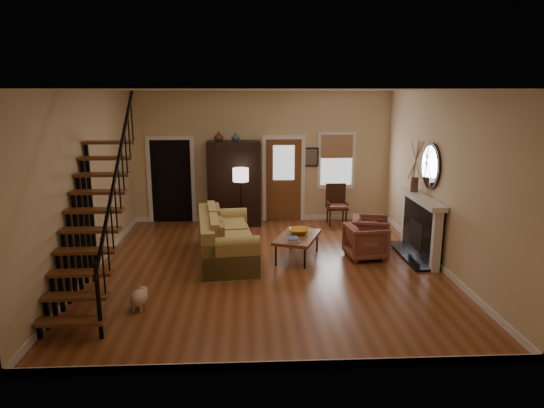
{
  "coord_description": "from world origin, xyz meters",
  "views": [
    {
      "loc": [
        -0.36,
        -8.71,
        3.27
      ],
      "look_at": [
        0.1,
        0.4,
        1.15
      ],
      "focal_mm": 32.0,
      "sensor_mm": 36.0,
      "label": 1
    }
  ],
  "objects_px": {
    "armoire": "(234,183)",
    "armchair_right": "(370,233)",
    "sofa": "(227,238)",
    "side_chair": "(337,205)",
    "coffee_table": "(297,247)",
    "armchair_left": "(366,241)",
    "floor_lamp": "(241,202)"
  },
  "relations": [
    {
      "from": "armchair_left",
      "to": "floor_lamp",
      "type": "xyz_separation_m",
      "value": [
        -2.51,
        1.73,
        0.44
      ]
    },
    {
      "from": "coffee_table",
      "to": "sofa",
      "type": "bearing_deg",
      "value": 179.41
    },
    {
      "from": "armoire",
      "to": "sofa",
      "type": "bearing_deg",
      "value": -92.11
    },
    {
      "from": "armchair_left",
      "to": "floor_lamp",
      "type": "distance_m",
      "value": 3.08
    },
    {
      "from": "coffee_table",
      "to": "armchair_left",
      "type": "xyz_separation_m",
      "value": [
        1.37,
        -0.06,
        0.11
      ]
    },
    {
      "from": "armchair_left",
      "to": "armchair_right",
      "type": "relative_size",
      "value": 0.99
    },
    {
      "from": "armchair_right",
      "to": "floor_lamp",
      "type": "height_order",
      "value": "floor_lamp"
    },
    {
      "from": "side_chair",
      "to": "floor_lamp",
      "type": "bearing_deg",
      "value": -161.98
    },
    {
      "from": "sofa",
      "to": "armchair_left",
      "type": "xyz_separation_m",
      "value": [
        2.78,
        -0.07,
        -0.1
      ]
    },
    {
      "from": "armoire",
      "to": "side_chair",
      "type": "relative_size",
      "value": 2.06
    },
    {
      "from": "coffee_table",
      "to": "armoire",
      "type": "bearing_deg",
      "value": 116.42
    },
    {
      "from": "armoire",
      "to": "coffee_table",
      "type": "relative_size",
      "value": 1.71
    },
    {
      "from": "sofa",
      "to": "floor_lamp",
      "type": "bearing_deg",
      "value": 74.24
    },
    {
      "from": "armoire",
      "to": "sofa",
      "type": "xyz_separation_m",
      "value": [
        -0.1,
        -2.63,
        -0.6
      ]
    },
    {
      "from": "armoire",
      "to": "sofa",
      "type": "height_order",
      "value": "armoire"
    },
    {
      "from": "armoire",
      "to": "armchair_right",
      "type": "xyz_separation_m",
      "value": [
        2.92,
        -2.12,
        -0.7
      ]
    },
    {
      "from": "sofa",
      "to": "side_chair",
      "type": "height_order",
      "value": "side_chair"
    },
    {
      "from": "sofa",
      "to": "floor_lamp",
      "type": "xyz_separation_m",
      "value": [
        0.27,
        1.66,
        0.34
      ]
    },
    {
      "from": "side_chair",
      "to": "coffee_table",
      "type": "bearing_deg",
      "value": -116.86
    },
    {
      "from": "armoire",
      "to": "floor_lamp",
      "type": "height_order",
      "value": "armoire"
    },
    {
      "from": "sofa",
      "to": "armchair_left",
      "type": "height_order",
      "value": "sofa"
    },
    {
      "from": "armoire",
      "to": "armchair_left",
      "type": "xyz_separation_m",
      "value": [
        2.68,
        -2.7,
        -0.7
      ]
    },
    {
      "from": "coffee_table",
      "to": "armchair_left",
      "type": "height_order",
      "value": "armchair_left"
    },
    {
      "from": "sofa",
      "to": "armchair_left",
      "type": "relative_size",
      "value": 3.15
    },
    {
      "from": "sofa",
      "to": "armchair_right",
      "type": "distance_m",
      "value": 3.06
    },
    {
      "from": "sofa",
      "to": "floor_lamp",
      "type": "height_order",
      "value": "floor_lamp"
    },
    {
      "from": "armoire",
      "to": "armchair_left",
      "type": "relative_size",
      "value": 2.76
    },
    {
      "from": "floor_lamp",
      "to": "side_chair",
      "type": "xyz_separation_m",
      "value": [
        2.37,
        0.77,
        -0.28
      ]
    },
    {
      "from": "coffee_table",
      "to": "side_chair",
      "type": "relative_size",
      "value": 1.2
    },
    {
      "from": "armchair_left",
      "to": "armchair_right",
      "type": "bearing_deg",
      "value": -28.98
    },
    {
      "from": "sofa",
      "to": "armchair_right",
      "type": "relative_size",
      "value": 3.13
    },
    {
      "from": "armoire",
      "to": "sofa",
      "type": "distance_m",
      "value": 2.7
    }
  ]
}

